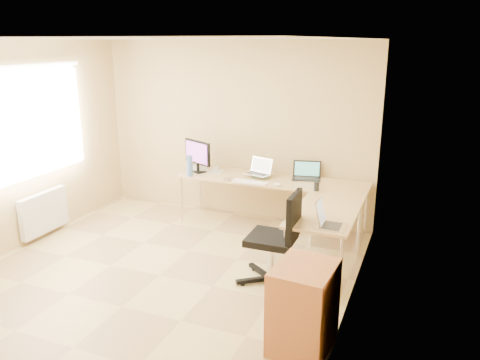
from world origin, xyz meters
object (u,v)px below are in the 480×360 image
at_px(keyboard, 250,182).
at_px(laptop_return, 331,216).
at_px(laptop_center, 258,167).
at_px(desk_return, 324,241).
at_px(water_bottle, 190,166).
at_px(desk_main, 271,204).
at_px(office_chair, 271,240).
at_px(monitor, 198,156).
at_px(laptop_black, 307,171).
at_px(desk_fan, 205,158).
at_px(cabinet, 303,310).
at_px(mug, 216,170).

bearing_deg(keyboard, laptop_return, -40.17).
xyz_separation_m(laptop_center, keyboard, (-0.01, -0.30, -0.15)).
bearing_deg(desk_return, water_bottle, 161.51).
xyz_separation_m(desk_return, keyboard, (-1.19, 0.70, 0.38)).
relative_size(desk_return, laptop_center, 3.73).
height_order(desk_main, water_bottle, water_bottle).
height_order(keyboard, office_chair, office_chair).
xyz_separation_m(desk_main, office_chair, (0.50, -1.51, 0.14)).
relative_size(desk_main, laptop_center, 7.60).
relative_size(desk_main, desk_return, 2.04).
bearing_deg(monitor, office_chair, -15.91).
distance_m(water_bottle, office_chair, 2.06).
relative_size(monitor, laptop_black, 1.42).
xyz_separation_m(monitor, keyboard, (0.91, -0.25, -0.22)).
bearing_deg(desk_fan, monitor, -88.04).
distance_m(monitor, laptop_return, 2.66).
xyz_separation_m(desk_return, laptop_center, (-1.18, 1.00, 0.52)).
height_order(laptop_black, water_bottle, water_bottle).
relative_size(monitor, desk_fan, 1.82).
xyz_separation_m(monitor, cabinet, (2.25, -2.47, -0.60)).
height_order(laptop_black, laptop_return, laptop_black).
bearing_deg(desk_fan, water_bottle, -88.04).
bearing_deg(water_bottle, mug, 49.19).
xyz_separation_m(desk_return, office_chair, (-0.48, -0.51, 0.14)).
bearing_deg(laptop_return, water_bottle, 61.24).
distance_m(laptop_center, cabinet, 2.89).
bearing_deg(office_chair, laptop_black, 90.91).
height_order(monitor, keyboard, monitor).
bearing_deg(laptop_black, laptop_return, -79.72).
bearing_deg(water_bottle, laptop_black, 16.64).
bearing_deg(cabinet, desk_main, 118.69).
relative_size(desk_return, office_chair, 1.22).
xyz_separation_m(keyboard, office_chair, (0.71, -1.21, -0.24)).
height_order(desk_return, monitor, monitor).
bearing_deg(office_chair, desk_fan, 132.88).
bearing_deg(office_chair, keyboard, 119.71).
distance_m(office_chair, cabinet, 1.19).
bearing_deg(desk_return, desk_main, 134.27).
xyz_separation_m(desk_main, keyboard, (-0.21, -0.30, 0.38)).
height_order(laptop_black, mug, laptop_black).
xyz_separation_m(water_bottle, desk_fan, (0.00, 0.50, 0.00)).
bearing_deg(desk_return, office_chair, -133.43).
distance_m(desk_return, mug, 2.13).
xyz_separation_m(monitor, water_bottle, (0.00, -0.25, -0.09)).
bearing_deg(monitor, desk_fan, 116.09).
bearing_deg(desk_main, office_chair, -71.75).
bearing_deg(desk_fan, office_chair, -44.47).
height_order(office_chair, cabinet, office_chair).
bearing_deg(desk_return, laptop_return, -72.01).
height_order(mug, laptop_return, laptop_return).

